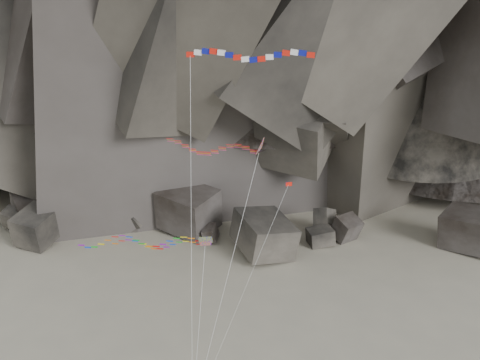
# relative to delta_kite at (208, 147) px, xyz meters

# --- Properties ---
(boulder_field) EXTENTS (79.74, 18.49, 8.41)m
(boulder_field) POSITION_rel_delta_kite_xyz_m (-2.34, 32.09, -21.74)
(boulder_field) COLOR #47423F
(boulder_field) RESTS_ON ground
(delta_kite) EXTENTS (9.41, 7.75, 23.77)m
(delta_kite) POSITION_rel_delta_kite_xyz_m (0.00, 0.00, 0.00)
(delta_kite) COLOR red
(delta_kite) RESTS_ON ground
(banner_kite) EXTENTS (10.36, 7.03, 30.92)m
(banner_kite) POSITION_rel_delta_kite_xyz_m (3.53, -1.04, 7.71)
(banner_kite) COLOR red
(banner_kite) RESTS_ON ground
(parafoil_kite) EXTENTS (12.98, 6.63, 14.49)m
(parafoil_kite) POSITION_rel_delta_kite_xyz_m (-6.57, -0.98, -8.85)
(parafoil_kite) COLOR #AECA0B
(parafoil_kite) RESTS_ON ground
(pennant_kite) EXTENTS (8.24, 5.33, 20.08)m
(pennant_kite) POSITION_rel_delta_kite_xyz_m (5.13, -3.22, -7.26)
(pennant_kite) COLOR red
(pennant_kite) RESTS_ON ground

